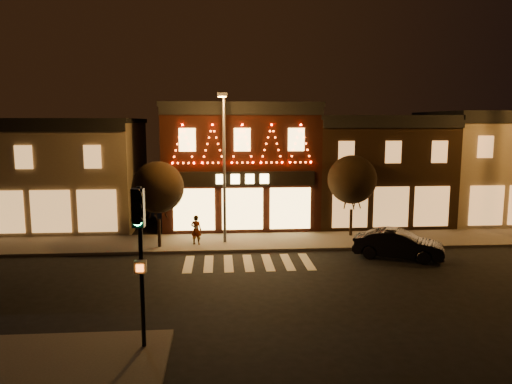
{
  "coord_description": "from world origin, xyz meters",
  "views": [
    {
      "loc": [
        -1.39,
        -19.48,
        7.06
      ],
      "look_at": [
        0.39,
        4.0,
        3.63
      ],
      "focal_mm": 33.69,
      "sensor_mm": 36.0,
      "label": 1
    }
  ],
  "objects": [
    {
      "name": "dark_sedan",
      "position": [
        7.86,
        4.25,
        0.75
      ],
      "size": [
        4.79,
        3.33,
        1.5
      ],
      "primitive_type": "imported",
      "rotation": [
        0.0,
        0.0,
        1.14
      ],
      "color": "black",
      "rests_on": "ground"
    },
    {
      "name": "tree_left",
      "position": [
        -4.8,
        7.04,
        3.5
      ],
      "size": [
        2.86,
        2.86,
        4.79
      ],
      "rotation": [
        0.0,
        0.0,
        -0.12
      ],
      "color": "black",
      "rests_on": "sidewalk_far"
    },
    {
      "name": "traffic_signal_near",
      "position": [
        -3.8,
        -5.3,
        3.69
      ],
      "size": [
        0.36,
        0.52,
        5.02
      ],
      "rotation": [
        0.0,
        0.0,
        -0.03
      ],
      "color": "black",
      "rests_on": "sidewalk_near"
    },
    {
      "name": "ground",
      "position": [
        0.0,
        0.0,
        0.0
      ],
      "size": [
        120.0,
        120.0,
        0.0
      ],
      "primitive_type": "plane",
      "color": "black",
      "rests_on": "ground"
    },
    {
      "name": "streetlamp_mid",
      "position": [
        -1.15,
        7.56,
        5.14
      ],
      "size": [
        0.55,
        1.95,
        8.51
      ],
      "rotation": [
        0.0,
        0.0,
        0.05
      ],
      "color": "#59595E",
      "rests_on": "sidewalk_far"
    },
    {
      "name": "tree_right",
      "position": [
        6.63,
        8.91,
        3.61
      ],
      "size": [
        2.96,
        2.96,
        4.94
      ],
      "rotation": [
        0.0,
        0.0,
        -0.05
      ],
      "color": "black",
      "rests_on": "sidewalk_far"
    },
    {
      "name": "pedestrian",
      "position": [
        -2.76,
        7.38,
        1.0
      ],
      "size": [
        0.71,
        0.57,
        1.69
      ],
      "primitive_type": "imported",
      "rotation": [
        0.0,
        0.0,
        2.84
      ],
      "color": "gray",
      "rests_on": "sidewalk_far"
    },
    {
      "name": "building_right_a",
      "position": [
        9.5,
        13.99,
        3.76
      ],
      "size": [
        9.2,
        8.28,
        7.5
      ],
      "color": "black",
      "rests_on": "ground"
    },
    {
      "name": "sidewalk_far",
      "position": [
        2.0,
        8.0,
        0.07
      ],
      "size": [
        44.0,
        4.0,
        0.15
      ],
      "primitive_type": "cube",
      "color": "#47423D",
      "rests_on": "ground"
    },
    {
      "name": "building_left",
      "position": [
        -13.0,
        13.99,
        3.66
      ],
      "size": [
        12.2,
        8.28,
        7.3
      ],
      "color": "#7A6A57",
      "rests_on": "ground"
    },
    {
      "name": "building_right_b",
      "position": [
        18.5,
        13.99,
        3.91
      ],
      "size": [
        9.2,
        8.28,
        7.8
      ],
      "color": "#7A6A57",
      "rests_on": "ground"
    },
    {
      "name": "building_pulp",
      "position": [
        0.0,
        13.98,
        4.16
      ],
      "size": [
        10.2,
        8.34,
        8.3
      ],
      "color": "#33120B",
      "rests_on": "ground"
    }
  ]
}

